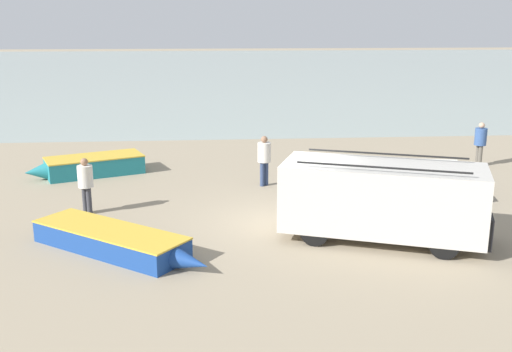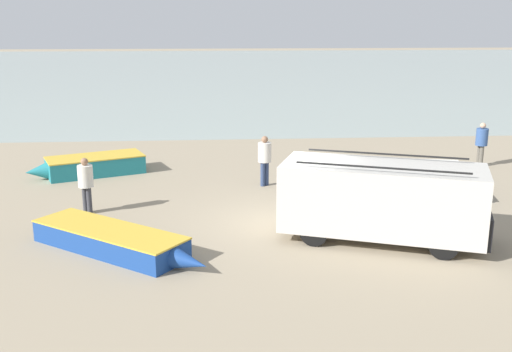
% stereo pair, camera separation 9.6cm
% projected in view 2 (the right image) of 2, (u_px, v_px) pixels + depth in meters
% --- Properties ---
extents(ground_plane, '(200.00, 200.00, 0.00)m').
position_uv_depth(ground_plane, '(293.00, 222.00, 16.85)').
color(ground_plane, gray).
extents(sea_water, '(120.00, 80.00, 0.01)m').
position_uv_depth(sea_water, '(232.00, 69.00, 66.99)').
color(sea_water, '#99A89E').
rests_on(sea_water, ground_plane).
extents(parked_van, '(5.48, 3.60, 2.14)m').
position_uv_depth(parked_van, '(383.00, 199.00, 15.22)').
color(parked_van, beige).
rests_on(parked_van, ground_plane).
extents(fishing_rowboat_0, '(4.63, 3.79, 0.56)m').
position_uv_depth(fishing_rowboat_0, '(115.00, 241.00, 14.67)').
color(fishing_rowboat_0, navy).
rests_on(fishing_rowboat_0, ground_plane).
extents(fishing_rowboat_1, '(2.09, 4.38, 0.64)m').
position_uv_depth(fishing_rowboat_1, '(446.00, 182.00, 19.81)').
color(fishing_rowboat_1, '#234CA3').
rests_on(fishing_rowboat_1, ground_plane).
extents(fishing_rowboat_2, '(4.24, 2.66, 0.67)m').
position_uv_depth(fishing_rowboat_2, '(91.00, 165.00, 21.93)').
color(fishing_rowboat_2, '#1E757F').
rests_on(fishing_rowboat_2, ground_plane).
extents(fisherman_0, '(0.45, 0.45, 1.71)m').
position_uv_depth(fisherman_0, '(482.00, 140.00, 22.96)').
color(fisherman_0, '#5B564C').
rests_on(fisherman_0, ground_plane).
extents(fisherman_1, '(0.45, 0.45, 1.73)m').
position_uv_depth(fisherman_1, '(265.00, 156.00, 20.28)').
color(fisherman_1, navy).
rests_on(fisherman_1, ground_plane).
extents(fisherman_2, '(0.44, 0.44, 1.67)m').
position_uv_depth(fisherman_2, '(86.00, 180.00, 17.38)').
color(fisherman_2, '#38383D').
rests_on(fisherman_2, ground_plane).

